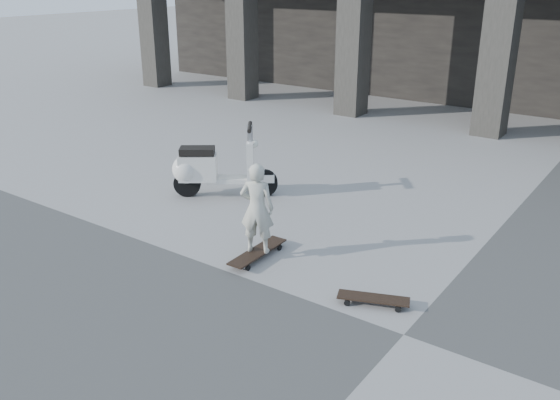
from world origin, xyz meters
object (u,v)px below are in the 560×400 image
Objects in this scene: longboard at (258,252)px; child at (257,208)px; skateboard_spare at (373,299)px; scooter at (207,169)px.

longboard is 0.62m from child.
skateboard_spare is 0.56× the size of scooter.
longboard is at bearing 65.32° from child.
child is at bearing -1.30° from longboard.
child reaches higher than longboard.
scooter is at bearing 55.80° from longboard.
longboard is 2.48m from scooter.
scooter reaches higher than skateboard_spare.
skateboard_spare is at bearing -96.90° from longboard.
longboard is 1.24× the size of skateboard_spare.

